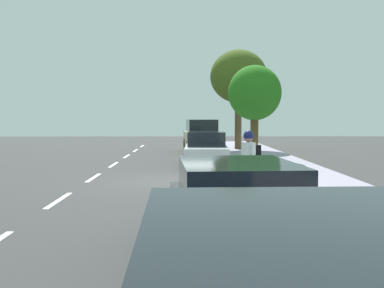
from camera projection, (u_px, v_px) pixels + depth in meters
name	position (u px, v px, depth m)	size (l,w,h in m)	color
ground	(176.00, 181.00, 14.59)	(67.73, 67.73, 0.00)	#383838
sidewalk	(297.00, 179.00, 14.63)	(3.51, 42.33, 0.15)	#9991A6
curb_edge	(243.00, 179.00, 14.61)	(0.16, 42.33, 0.15)	gray
lane_stripe_centre	(79.00, 187.00, 13.40)	(0.14, 40.00, 0.01)	white
lane_stripe_bike_edge	(199.00, 181.00, 14.60)	(0.12, 42.33, 0.01)	white
parked_sedan_black_second	(237.00, 216.00, 6.18)	(2.05, 4.50, 1.52)	black
parked_sedan_silver_mid	(206.00, 149.00, 18.85)	(1.94, 4.45, 1.52)	#B7BABF
parked_suv_tan_far	(201.00, 135.00, 26.64)	(2.21, 4.82, 1.99)	tan
bicycle_at_curb	(239.00, 182.00, 11.80)	(1.65, 0.76, 0.80)	black
cyclist_with_backpack	(249.00, 157.00, 11.31)	(0.49, 0.60, 1.80)	#C6B284
street_tree_near_cyclist	(255.00, 94.00, 20.76)	(2.52, 2.52, 4.45)	#4E3F1F
street_tree_mid_block	(238.00, 77.00, 27.31)	(3.52, 3.52, 6.18)	brown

